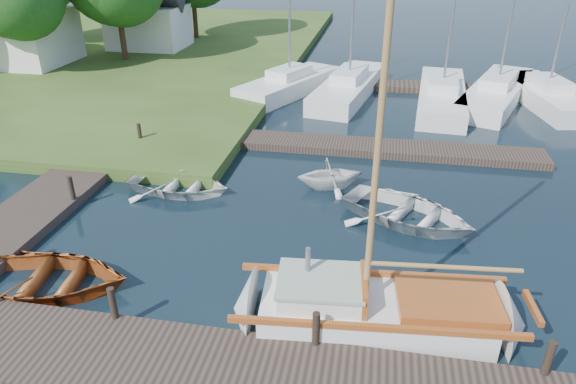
% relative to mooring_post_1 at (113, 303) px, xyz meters
% --- Properties ---
extents(ground, '(160.00, 160.00, 0.00)m').
position_rel_mooring_post_1_xyz_m(ground, '(3.00, 5.00, -0.70)').
color(ground, black).
rests_on(ground, ground).
extents(near_dock, '(18.00, 2.20, 0.30)m').
position_rel_mooring_post_1_xyz_m(near_dock, '(3.00, -1.00, -0.55)').
color(near_dock, black).
rests_on(near_dock, ground).
extents(left_dock, '(2.20, 18.00, 0.30)m').
position_rel_mooring_post_1_xyz_m(left_dock, '(-5.00, 7.00, -0.55)').
color(left_dock, black).
rests_on(left_dock, ground).
extents(far_dock, '(14.00, 1.60, 0.30)m').
position_rel_mooring_post_1_xyz_m(far_dock, '(5.00, 11.50, -0.55)').
color(far_dock, black).
rests_on(far_dock, ground).
extents(pontoon, '(30.00, 1.60, 0.30)m').
position_rel_mooring_post_1_xyz_m(pontoon, '(13.00, 21.00, -0.55)').
color(pontoon, black).
rests_on(pontoon, ground).
extents(mooring_post_1, '(0.16, 0.16, 0.80)m').
position_rel_mooring_post_1_xyz_m(mooring_post_1, '(0.00, 0.00, 0.00)').
color(mooring_post_1, black).
rests_on(mooring_post_1, near_dock).
extents(mooring_post_2, '(0.16, 0.16, 0.80)m').
position_rel_mooring_post_1_xyz_m(mooring_post_2, '(4.50, 0.00, 0.00)').
color(mooring_post_2, black).
rests_on(mooring_post_2, near_dock).
extents(mooring_post_3, '(0.16, 0.16, 0.80)m').
position_rel_mooring_post_1_xyz_m(mooring_post_3, '(9.00, 0.00, 0.00)').
color(mooring_post_3, black).
rests_on(mooring_post_3, near_dock).
extents(mooring_post_4, '(0.16, 0.16, 0.80)m').
position_rel_mooring_post_1_xyz_m(mooring_post_4, '(-4.00, 5.00, 0.00)').
color(mooring_post_4, black).
rests_on(mooring_post_4, left_dock).
extents(mooring_post_5, '(0.16, 0.16, 0.80)m').
position_rel_mooring_post_1_xyz_m(mooring_post_5, '(-4.00, 10.00, 0.00)').
color(mooring_post_5, black).
rests_on(mooring_post_5, left_dock).
extents(sailboat, '(7.30, 2.60, 9.83)m').
position_rel_mooring_post_1_xyz_m(sailboat, '(5.81, 1.16, -0.36)').
color(sailboat, white).
rests_on(sailboat, ground).
extents(dinghy, '(4.49, 3.43, 0.87)m').
position_rel_mooring_post_1_xyz_m(dinghy, '(-2.42, 1.00, -0.27)').
color(dinghy, maroon).
rests_on(dinghy, ground).
extents(tender_a, '(3.78, 2.86, 0.74)m').
position_rel_mooring_post_1_xyz_m(tender_a, '(-1.10, 6.68, -0.33)').
color(tender_a, white).
rests_on(tender_a, ground).
extents(tender_b, '(2.78, 2.60, 1.19)m').
position_rel_mooring_post_1_xyz_m(tender_b, '(3.95, 7.92, -0.10)').
color(tender_b, white).
rests_on(tender_b, ground).
extents(tender_c, '(4.97, 4.44, 0.85)m').
position_rel_mooring_post_1_xyz_m(tender_c, '(6.54, 6.01, -0.28)').
color(tender_c, white).
rests_on(tender_c, ground).
extents(marina_boat_0, '(5.04, 7.48, 11.17)m').
position_rel_mooring_post_1_xyz_m(marina_boat_0, '(0.51, 19.07, -0.12)').
color(marina_boat_0, white).
rests_on(marina_boat_0, ground).
extents(marina_boat_1, '(3.70, 8.98, 9.94)m').
position_rel_mooring_post_1_xyz_m(marina_boat_1, '(3.74, 19.20, -0.14)').
color(marina_boat_1, white).
rests_on(marina_boat_1, ground).
extents(marina_boat_2, '(2.88, 8.76, 12.08)m').
position_rel_mooring_post_1_xyz_m(marina_boat_2, '(8.51, 18.38, -0.12)').
color(marina_boat_2, white).
rests_on(marina_boat_2, ground).
extents(marina_boat_3, '(5.26, 9.26, 12.75)m').
position_rel_mooring_post_1_xyz_m(marina_boat_3, '(11.37, 19.51, -0.12)').
color(marina_boat_3, white).
rests_on(marina_boat_3, ground).
extents(marina_boat_4, '(3.53, 7.62, 10.61)m').
position_rel_mooring_post_1_xyz_m(marina_boat_4, '(13.75, 19.25, -0.13)').
color(marina_boat_4, white).
rests_on(marina_boat_4, ground).
extents(house_a, '(6.30, 5.00, 6.29)m').
position_rel_mooring_post_1_xyz_m(house_a, '(-17.00, 21.00, 2.26)').
color(house_a, white).
rests_on(house_a, shore).
extents(house_c, '(5.25, 4.00, 5.28)m').
position_rel_mooring_post_1_xyz_m(house_c, '(-11.00, 27.00, 1.88)').
color(house_c, white).
rests_on(house_c, shore).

